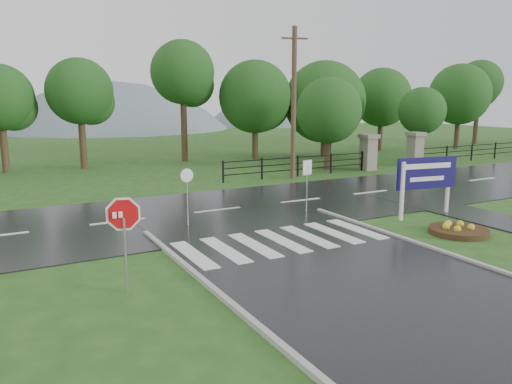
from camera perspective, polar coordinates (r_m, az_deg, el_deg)
ground at (r=12.20m, az=15.53°, el=-11.51°), size 120.00×120.00×0.00m
main_road at (r=20.23m, az=-4.40°, el=-2.19°), size 90.00×8.00×0.04m
walkway at (r=20.90m, az=24.87°, el=-2.76°), size 2.20×11.00×0.04m
crosswalk at (r=15.92m, az=2.99°, el=-5.57°), size 6.50×2.80×0.02m
pillar_west at (r=32.07m, az=12.72°, el=4.56°), size 1.00×1.00×2.24m
pillar_east at (r=34.82m, az=17.72°, el=4.79°), size 1.00×1.00×2.24m
fence_west at (r=28.97m, az=4.80°, el=3.23°), size 9.58×0.08×1.20m
hills at (r=76.61m, az=-18.81°, el=-4.92°), size 102.00×48.00×48.00m
treeline at (r=33.57m, az=-12.61°, el=2.81°), size 83.20×5.20×10.00m
stop_sign at (r=11.91m, az=-14.88°, el=-3.32°), size 1.06×0.30×2.45m
estate_billboard at (r=20.02m, az=18.92°, el=1.74°), size 2.61×0.48×2.31m
flower_bed at (r=18.18m, az=22.14°, el=-4.01°), size 1.94×1.94×0.39m
reg_sign_small at (r=19.61m, az=5.86°, el=1.85°), size 0.47×0.12×2.12m
reg_sign_round at (r=17.68m, az=-7.88°, el=0.26°), size 0.49×0.09×2.09m
utility_pole_east at (r=27.94m, az=4.33°, el=10.11°), size 1.44×0.47×8.27m
entrance_tree_left at (r=31.80m, az=8.32°, el=9.17°), size 4.09×4.09×5.74m
entrance_tree_right at (r=37.16m, az=18.45°, el=8.77°), size 3.29×3.29×5.22m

